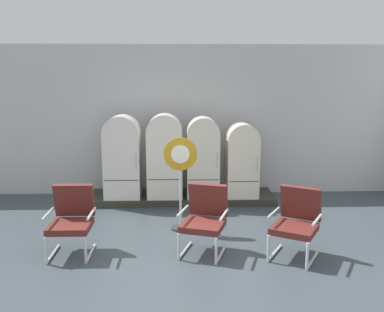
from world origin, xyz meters
TOP-DOWN VIEW (x-y plane):
  - ground at (0.00, 0.00)m, footprint 12.00×10.00m
  - back_wall at (0.00, 3.66)m, footprint 11.76×0.12m
  - display_plinth at (0.00, 3.02)m, footprint 3.71×0.95m
  - refrigerator_0 at (-1.15, 2.89)m, footprint 0.70×0.62m
  - refrigerator_1 at (-0.33, 2.89)m, footprint 0.68×0.62m
  - refrigerator_2 at (0.42, 2.90)m, footprint 0.63×0.65m
  - refrigerator_3 at (1.20, 2.91)m, footprint 0.62×0.68m
  - armchair_left at (-1.58, 0.52)m, footprint 0.64×0.69m
  - armchair_right at (1.58, 0.30)m, footprint 0.84×0.88m
  - armchair_center at (0.31, 0.49)m, footprint 0.77×0.83m
  - sign_stand at (-0.03, 1.39)m, footprint 0.54×0.32m

SIDE VIEW (x-z plane):
  - ground at x=0.00m, z-range -0.05..0.00m
  - display_plinth at x=0.00m, z-range 0.00..0.13m
  - armchair_left at x=-1.58m, z-range 0.04..1.01m
  - armchair_right at x=1.58m, z-range 0.04..1.01m
  - armchair_center at x=0.31m, z-range 0.04..1.01m
  - sign_stand at x=-0.03m, z-range 0.05..1.59m
  - refrigerator_3 at x=1.20m, z-range 0.18..1.63m
  - refrigerator_2 at x=0.42m, z-range 0.18..1.76m
  - refrigerator_0 at x=-1.15m, z-range 0.18..1.80m
  - refrigerator_1 at x=-0.33m, z-range 0.18..1.82m
  - back_wall at x=0.00m, z-range 0.01..3.14m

